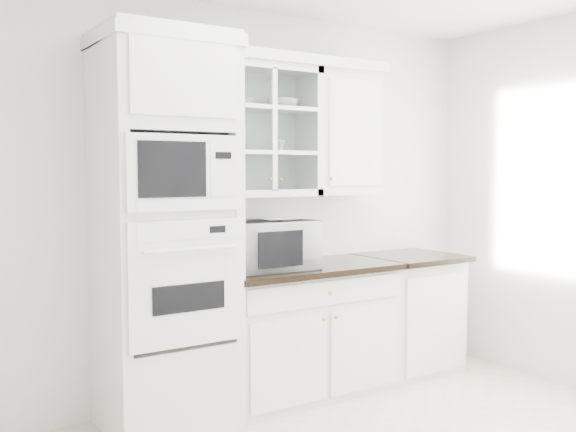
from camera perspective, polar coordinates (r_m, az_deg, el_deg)
room_shell at (r=3.48m, az=6.99°, el=7.35°), size 4.00×3.50×2.70m
oven_column at (r=3.96m, az=-10.86°, el=-1.49°), size 0.76×0.68×2.40m
base_cabinet_run at (r=4.59m, az=1.31°, el=-9.99°), size 1.32×0.67×0.92m
extra_base_cabinet at (r=5.20m, az=10.57°, el=-8.38°), size 0.72×0.67×0.92m
upper_cabinet_glass at (r=4.44m, az=-2.35°, el=7.57°), size 0.80×0.33×0.90m
upper_cabinet_solid at (r=4.82m, az=4.64°, el=7.29°), size 0.55×0.33×0.90m
crown_molding at (r=4.43m, az=-3.40°, el=13.90°), size 2.14×0.38×0.07m
countertop_microwave at (r=4.29m, az=-1.61°, el=-2.55°), size 0.60×0.51×0.33m
bowl_a at (r=4.35m, az=-4.41°, el=10.08°), size 0.26×0.26×0.05m
bowl_b at (r=4.56m, az=-0.46°, el=9.93°), size 0.27×0.27×0.07m
cup_a at (r=4.36m, az=-4.45°, el=6.40°), size 0.14×0.14×0.09m
cup_b at (r=4.50m, az=-0.82°, el=6.25°), size 0.11×0.11×0.08m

